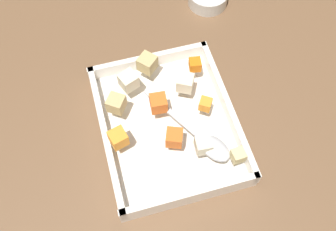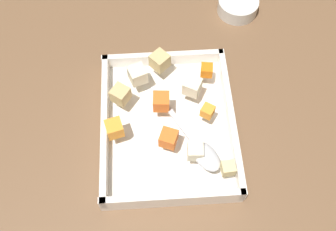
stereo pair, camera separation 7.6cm
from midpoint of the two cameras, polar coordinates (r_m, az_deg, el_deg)
ground_plane at (r=0.82m, az=-3.05°, el=-1.45°), size 4.00×4.00×0.00m
baking_dish at (r=0.80m, az=-2.71°, el=-1.78°), size 0.33×0.27×0.05m
carrot_chunk_rim_edge at (r=0.82m, az=1.34°, el=7.26°), size 0.03×0.03×0.02m
carrot_chunk_heap_side at (r=0.77m, az=2.72°, el=1.42°), size 0.03×0.03×0.02m
carrot_chunk_far_left at (r=0.74m, az=-10.23°, el=-3.55°), size 0.04×0.04×0.03m
carrot_chunk_corner_ne at (r=0.77m, az=-4.24°, el=1.58°), size 0.03×0.03×0.03m
carrot_chunk_near_left at (r=0.73m, az=-1.80°, el=-3.50°), size 0.04×0.04×0.03m
potato_chunk_near_right at (r=0.73m, az=2.21°, el=-4.66°), size 0.03×0.03×0.03m
potato_chunk_front_center at (r=0.73m, az=7.32°, el=-6.11°), size 0.03×0.03×0.02m
potato_chunk_corner_se at (r=0.78m, az=-10.39°, el=1.49°), size 0.04×0.04×0.03m
potato_chunk_under_handle at (r=0.80m, az=-8.53°, el=4.83°), size 0.04×0.04×0.03m
potato_chunk_back_center at (r=0.82m, az=-5.72°, el=7.41°), size 0.05×0.05×0.03m
potato_chunk_center at (r=0.79m, az=-0.21°, el=4.61°), size 0.04×0.04×0.03m
serving_spoon at (r=0.74m, az=3.13°, el=-4.44°), size 0.21×0.13×0.02m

